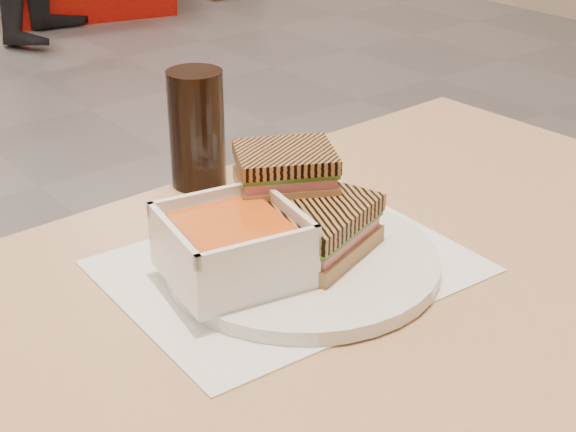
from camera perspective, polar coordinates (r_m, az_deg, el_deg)
main_table at (r=0.95m, az=2.35°, el=-11.47°), size 1.23×0.75×0.75m
tray_liner at (r=0.95m, az=0.07°, el=-3.38°), size 0.39×0.31×0.00m
plate at (r=0.94m, az=0.96°, el=-3.05°), size 0.30×0.30×0.02m
soup_bowl at (r=0.88m, az=-3.72°, el=-2.17°), size 0.16×0.16×0.07m
panini_lower at (r=0.93m, az=1.69°, el=-0.79°), size 0.16×0.14×0.06m
panini_upper at (r=0.96m, az=-0.18°, el=3.10°), size 0.14×0.13×0.05m
cola_glass at (r=1.12m, az=-6.10°, el=5.80°), size 0.07×0.07×0.16m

